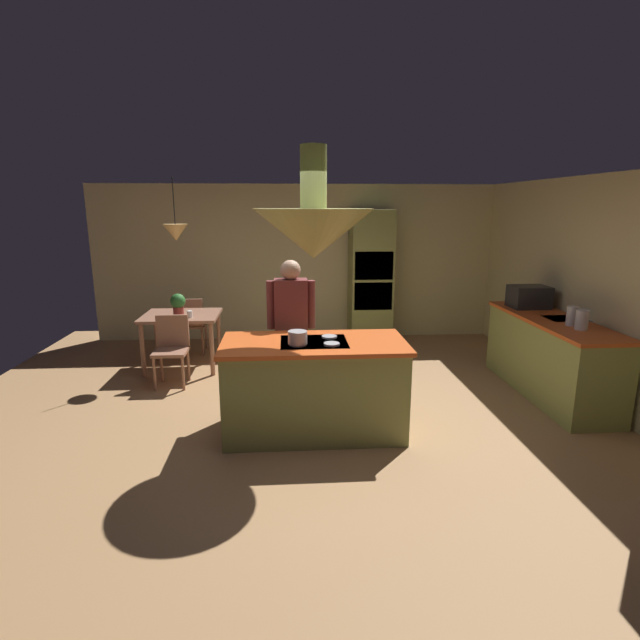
{
  "coord_description": "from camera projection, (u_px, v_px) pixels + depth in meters",
  "views": [
    {
      "loc": [
        -0.25,
        -4.72,
        2.2
      ],
      "look_at": [
        0.1,
        0.4,
        1.0
      ],
      "focal_mm": 27.41,
      "sensor_mm": 36.0,
      "label": 1
    }
  ],
  "objects": [
    {
      "name": "ground",
      "position": [
        313.0,
        422.0,
        5.1
      ],
      "size": [
        8.16,
        8.16,
        0.0
      ],
      "primitive_type": "plane",
      "color": "#AD7F51"
    },
    {
      "name": "wall_back",
      "position": [
        302.0,
        263.0,
        8.16
      ],
      "size": [
        6.8,
        0.1,
        2.55
      ],
      "primitive_type": "cube",
      "color": "beige",
      "rests_on": "ground"
    },
    {
      "name": "wall_right",
      "position": [
        603.0,
        291.0,
        5.42
      ],
      "size": [
        0.1,
        7.2,
        2.55
      ],
      "primitive_type": "cube",
      "color": "beige",
      "rests_on": "ground"
    },
    {
      "name": "kitchen_island",
      "position": [
        314.0,
        387.0,
        4.8
      ],
      "size": [
        1.79,
        0.89,
        0.95
      ],
      "color": "#8C934C",
      "rests_on": "ground"
    },
    {
      "name": "counter_run_right",
      "position": [
        550.0,
        356.0,
        5.77
      ],
      "size": [
        0.73,
        2.14,
        0.93
      ],
      "color": "#8C934C",
      "rests_on": "ground"
    },
    {
      "name": "oven_tower",
      "position": [
        370.0,
        278.0,
        7.89
      ],
      "size": [
        0.66,
        0.62,
        2.15
      ],
      "color": "#8C934C",
      "rests_on": "ground"
    },
    {
      "name": "dining_table",
      "position": [
        182.0,
        322.0,
        6.69
      ],
      "size": [
        1.01,
        0.84,
        0.76
      ],
      "color": "#98654C",
      "rests_on": "ground"
    },
    {
      "name": "person_at_island",
      "position": [
        291.0,
        324.0,
        5.37
      ],
      "size": [
        0.53,
        0.22,
        1.64
      ],
      "color": "tan",
      "rests_on": "ground"
    },
    {
      "name": "range_hood",
      "position": [
        314.0,
        231.0,
        4.46
      ],
      "size": [
        1.1,
        1.1,
        1.0
      ],
      "color": "#8C934C"
    },
    {
      "name": "pendant_light_over_table",
      "position": [
        176.0,
        232.0,
        6.41
      ],
      "size": [
        0.32,
        0.32,
        0.82
      ],
      "color": "#E0B266"
    },
    {
      "name": "chair_facing_island",
      "position": [
        172.0,
        345.0,
        6.1
      ],
      "size": [
        0.4,
        0.4,
        0.87
      ],
      "color": "#98654C",
      "rests_on": "ground"
    },
    {
      "name": "chair_by_back_wall",
      "position": [
        191.0,
        322.0,
        7.34
      ],
      "size": [
        0.4,
        0.4,
        0.87
      ],
      "rotation": [
        0.0,
        0.0,
        3.14
      ],
      "color": "#98654C",
      "rests_on": "ground"
    },
    {
      "name": "potted_plant_on_table",
      "position": [
        178.0,
        303.0,
        6.54
      ],
      "size": [
        0.2,
        0.2,
        0.3
      ],
      "color": "#99382D",
      "rests_on": "dining_table"
    },
    {
      "name": "cup_on_table",
      "position": [
        190.0,
        314.0,
        6.46
      ],
      "size": [
        0.07,
        0.07,
        0.09
      ],
      "primitive_type": "cylinder",
      "color": "white",
      "rests_on": "dining_table"
    },
    {
      "name": "canister_flour",
      "position": [
        582.0,
        320.0,
        5.13
      ],
      "size": [
        0.13,
        0.13,
        0.21
      ],
      "primitive_type": "cylinder",
      "color": "silver",
      "rests_on": "counter_run_right"
    },
    {
      "name": "canister_sugar",
      "position": [
        572.0,
        316.0,
        5.3
      ],
      "size": [
        0.12,
        0.12,
        0.21
      ],
      "primitive_type": "cylinder",
      "color": "silver",
      "rests_on": "counter_run_right"
    },
    {
      "name": "microwave_on_counter",
      "position": [
        529.0,
        297.0,
        6.24
      ],
      "size": [
        0.46,
        0.36,
        0.28
      ],
      "primitive_type": "cube",
      "color": "#232326",
      "rests_on": "counter_run_right"
    },
    {
      "name": "cooking_pot_on_cooktop",
      "position": [
        298.0,
        337.0,
        4.54
      ],
      "size": [
        0.18,
        0.18,
        0.12
      ],
      "primitive_type": "cylinder",
      "color": "#B2B2B7",
      "rests_on": "kitchen_island"
    }
  ]
}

